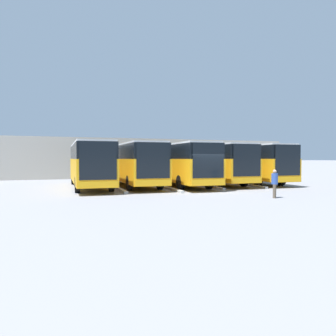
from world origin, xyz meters
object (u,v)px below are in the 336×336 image
bus_4 (90,163)px  pedestrian (275,183)px  bus_1 (211,162)px  bus_3 (134,163)px  bus_0 (245,162)px  bus_2 (178,163)px

bus_4 → pedestrian: size_ratio=7.39×
bus_1 → bus_3: bearing=2.1°
bus_1 → bus_4: size_ratio=1.00×
bus_0 → pedestrian: (4.86, 10.44, -1.01)m
bus_0 → bus_1: 3.48m
bus_1 → pedestrian: bearing=83.9°
bus_0 → bus_3: (10.43, 0.03, 0.00)m
pedestrian → bus_0: bearing=-165.3°
bus_3 → bus_1: bearing=-177.9°
bus_2 → bus_3: (3.48, -0.79, 0.00)m
bus_0 → bus_4: size_ratio=1.00×
bus_1 → bus_4: (10.43, 0.33, 0.00)m
bus_1 → bus_0: bearing=-179.5°
pedestrian → bus_2: bearing=-128.0°
bus_2 → bus_3: 3.56m
bus_2 → bus_3: bearing=-11.4°
bus_2 → bus_1: bearing=-164.4°
bus_4 → pedestrian: bearing=133.0°
bus_0 → bus_2: 7.00m
bus_1 → pedestrian: size_ratio=7.39×
bus_0 → pedestrian: bearing=66.4°
bus_0 → pedestrian: 11.57m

